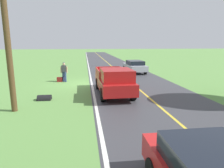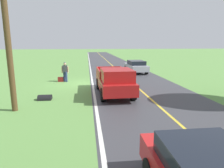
% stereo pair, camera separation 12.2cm
% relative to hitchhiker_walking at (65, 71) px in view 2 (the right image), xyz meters
% --- Properties ---
extents(ground_plane, '(200.00, 200.00, 0.00)m').
position_rel_hitchhiker_walking_xyz_m(ground_plane, '(-1.39, 1.08, -0.98)').
color(ground_plane, '#609347').
extents(road_surface, '(7.19, 120.00, 0.00)m').
position_rel_hitchhiker_walking_xyz_m(road_surface, '(-5.78, 1.08, -0.98)').
color(road_surface, '#3D3D42').
rests_on(road_surface, ground).
extents(lane_edge_line, '(0.16, 117.60, 0.00)m').
position_rel_hitchhiker_walking_xyz_m(lane_edge_line, '(-2.37, 1.08, -0.98)').
color(lane_edge_line, silver).
rests_on(lane_edge_line, ground).
extents(lane_centre_line, '(0.14, 117.60, 0.00)m').
position_rel_hitchhiker_walking_xyz_m(lane_centre_line, '(-5.78, 1.08, -0.98)').
color(lane_centre_line, gold).
rests_on(lane_centre_line, ground).
extents(hitchhiker_walking, '(0.62, 0.53, 1.75)m').
position_rel_hitchhiker_walking_xyz_m(hitchhiker_walking, '(0.00, 0.00, 0.00)').
color(hitchhiker_walking, navy).
rests_on(hitchhiker_walking, ground).
extents(suitcase_carried, '(0.47, 0.23, 0.42)m').
position_rel_hitchhiker_walking_xyz_m(suitcase_carried, '(0.42, 0.05, -0.77)').
color(suitcase_carried, maroon).
rests_on(suitcase_carried, ground).
extents(pickup_truck_passing, '(2.20, 5.45, 1.82)m').
position_rel_hitchhiker_walking_xyz_m(pickup_truck_passing, '(-3.71, 5.13, -0.01)').
color(pickup_truck_passing, '#B21919').
rests_on(pickup_truck_passing, ground).
extents(sedan_near_oncoming, '(2.04, 4.46, 1.41)m').
position_rel_hitchhiker_walking_xyz_m(sedan_near_oncoming, '(-7.56, -4.57, -0.23)').
color(sedan_near_oncoming, '#B2B7C1').
rests_on(sedan_near_oncoming, ground).
extents(utility_pole_roadside, '(0.28, 0.28, 7.46)m').
position_rel_hitchhiker_walking_xyz_m(utility_pole_roadside, '(1.76, 7.65, 2.75)').
color(utility_pole_roadside, brown).
rests_on(utility_pole_roadside, ground).
extents(drainage_culvert, '(0.80, 0.60, 0.60)m').
position_rel_hitchhiker_walking_xyz_m(drainage_culvert, '(0.65, 5.76, -0.98)').
color(drainage_culvert, black).
rests_on(drainage_culvert, ground).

